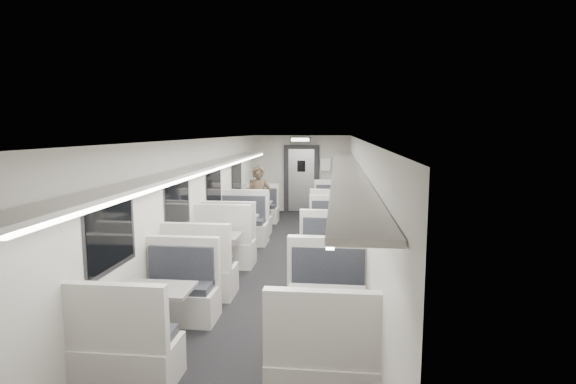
% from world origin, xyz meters
% --- Properties ---
extents(room, '(3.24, 12.24, 2.64)m').
position_xyz_m(room, '(0.00, 0.00, 1.20)').
color(room, black).
rests_on(room, ground).
extents(booth_left_a, '(0.98, 1.98, 1.06)m').
position_xyz_m(booth_left_a, '(-1.00, 3.46, 0.35)').
color(booth_left_a, '#B8B2AD').
rests_on(booth_left_a, room).
extents(booth_left_b, '(1.12, 2.27, 1.21)m').
position_xyz_m(booth_left_b, '(-1.00, 0.94, 0.41)').
color(booth_left_b, '#B8B2AD').
rests_on(booth_left_b, room).
extents(booth_left_c, '(1.10, 2.23, 1.19)m').
position_xyz_m(booth_left_c, '(-1.00, -0.66, 0.40)').
color(booth_left_c, '#B8B2AD').
rests_on(booth_left_c, room).
extents(booth_left_d, '(1.03, 2.08, 1.11)m').
position_xyz_m(booth_left_d, '(-1.00, -3.16, 0.37)').
color(booth_left_d, '#B8B2AD').
rests_on(booth_left_d, room).
extents(booth_right_a, '(1.07, 2.17, 1.16)m').
position_xyz_m(booth_right_a, '(1.00, 3.67, 0.39)').
color(booth_right_a, '#B8B2AD').
rests_on(booth_right_a, room).
extents(booth_right_b, '(1.02, 2.06, 1.10)m').
position_xyz_m(booth_right_b, '(1.00, 1.12, 0.37)').
color(booth_right_b, '#B8B2AD').
rests_on(booth_right_b, room).
extents(booth_right_c, '(1.08, 2.19, 1.17)m').
position_xyz_m(booth_right_c, '(1.00, -1.25, 0.39)').
color(booth_right_c, '#B8B2AD').
rests_on(booth_right_c, room).
extents(booth_right_d, '(1.08, 2.19, 1.17)m').
position_xyz_m(booth_right_d, '(1.00, -3.23, 0.39)').
color(booth_right_d, '#B8B2AD').
rests_on(booth_right_d, room).
extents(passenger, '(0.63, 0.43, 1.70)m').
position_xyz_m(passenger, '(-0.79, 2.70, 0.85)').
color(passenger, black).
rests_on(passenger, room).
extents(window_a, '(0.02, 1.18, 0.84)m').
position_xyz_m(window_a, '(-1.49, 3.40, 1.35)').
color(window_a, black).
rests_on(window_a, room).
extents(window_b, '(0.02, 1.18, 0.84)m').
position_xyz_m(window_b, '(-1.49, 1.20, 1.35)').
color(window_b, black).
rests_on(window_b, room).
extents(window_c, '(0.02, 1.18, 0.84)m').
position_xyz_m(window_c, '(-1.49, -1.00, 1.35)').
color(window_c, black).
rests_on(window_c, room).
extents(window_d, '(0.02, 1.18, 0.84)m').
position_xyz_m(window_d, '(-1.49, -3.20, 1.35)').
color(window_d, black).
rests_on(window_d, room).
extents(luggage_rack_left, '(0.46, 10.40, 0.09)m').
position_xyz_m(luggage_rack_left, '(-1.24, -0.30, 1.92)').
color(luggage_rack_left, '#B8B2AD').
rests_on(luggage_rack_left, room).
extents(luggage_rack_right, '(0.46, 10.40, 0.09)m').
position_xyz_m(luggage_rack_right, '(1.24, -0.30, 1.92)').
color(luggage_rack_right, '#B8B2AD').
rests_on(luggage_rack_right, room).
extents(vestibule_door, '(1.10, 0.13, 2.10)m').
position_xyz_m(vestibule_door, '(0.00, 5.93, 1.04)').
color(vestibule_door, black).
rests_on(vestibule_door, room).
extents(exit_sign, '(0.62, 0.12, 0.16)m').
position_xyz_m(exit_sign, '(0.00, 5.44, 2.28)').
color(exit_sign, black).
rests_on(exit_sign, room).
extents(wall_notice, '(0.32, 0.02, 0.40)m').
position_xyz_m(wall_notice, '(0.75, 5.92, 1.50)').
color(wall_notice, white).
rests_on(wall_notice, room).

